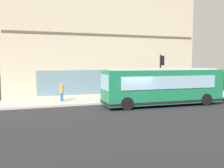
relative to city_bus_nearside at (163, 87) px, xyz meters
name	(u,v)px	position (x,y,z in m)	size (l,w,h in m)	color
ground	(134,109)	(-0.73, 2.88, -1.55)	(120.00, 120.00, 0.00)	#262628
sidewalk_curb	(115,99)	(3.83, 2.88, -1.48)	(3.92, 40.00, 0.15)	#B2ADA3
building_corner	(99,44)	(9.20, 2.88, 4.15)	(6.88, 20.05, 11.42)	beige
city_bus_nearside	(163,87)	(0.00, 0.00, 0.00)	(2.79, 10.09, 3.07)	#197247
traffic_light_near_corner	(161,68)	(2.29, -1.20, 1.47)	(0.32, 0.49, 4.13)	black
fire_hydrant	(168,91)	(4.92, -3.54, -1.04)	(0.35, 0.35, 0.74)	red
pedestrian_by_light_pole	(132,86)	(4.81, 0.73, -0.42)	(0.32, 0.32, 1.71)	gold
pedestrian_near_building_entrance	(192,85)	(3.63, -5.66, -0.35)	(0.32, 0.32, 1.81)	silver
pedestrian_walking_along_curb	(62,91)	(3.81, 7.81, -0.52)	(0.32, 0.32, 1.55)	#3359A5
pedestrian_near_hydrant	(170,87)	(2.87, -2.52, -0.40)	(0.32, 0.32, 1.74)	#3F8C4C
newspaper_vending_box	(173,91)	(3.67, -3.40, -0.95)	(0.44, 0.42, 0.90)	#197233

